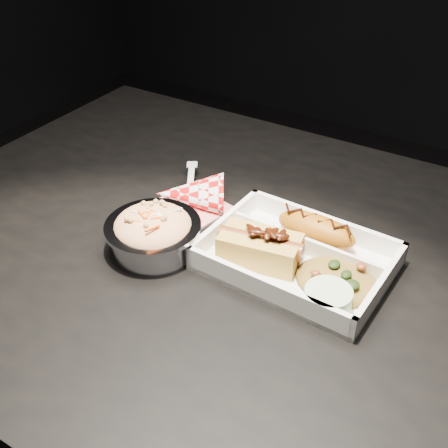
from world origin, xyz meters
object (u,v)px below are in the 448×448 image
at_px(foil_coleslaw_cup, 153,231).
at_px(napkin_fork, 190,194).
at_px(fried_pastry, 316,230).
at_px(hotdog, 260,246).
at_px(dining_table, 267,304).
at_px(food_tray, 297,260).

height_order(foil_coleslaw_cup, napkin_fork, foil_coleslaw_cup).
relative_size(fried_pastry, hotdog, 0.99).
bearing_deg(dining_table, food_tray, 6.39).
relative_size(food_tray, napkin_fork, 1.61).
height_order(dining_table, food_tray, food_tray).
xyz_separation_m(fried_pastry, hotdog, (-0.05, -0.08, 0.00)).
height_order(food_tray, fried_pastry, fried_pastry).
xyz_separation_m(hotdog, foil_coleslaw_cup, (-0.15, -0.05, -0.00)).
bearing_deg(napkin_fork, dining_table, 39.95).
xyz_separation_m(foil_coleslaw_cup, napkin_fork, (-0.03, 0.13, -0.02)).
xyz_separation_m(dining_table, hotdog, (-0.01, -0.02, 0.12)).
bearing_deg(foil_coleslaw_cup, food_tray, 21.28).
relative_size(fried_pastry, napkin_fork, 0.76).
bearing_deg(foil_coleslaw_cup, napkin_fork, 101.51).
height_order(fried_pastry, hotdog, hotdog).
relative_size(hotdog, foil_coleslaw_cup, 0.89).
bearing_deg(foil_coleslaw_cup, dining_table, 24.83).
xyz_separation_m(food_tray, hotdog, (-0.05, -0.02, 0.02)).
bearing_deg(hotdog, dining_table, 63.76).
xyz_separation_m(dining_table, fried_pastry, (0.04, 0.06, 0.12)).
distance_m(dining_table, hotdog, 0.13).
distance_m(food_tray, napkin_fork, 0.23).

